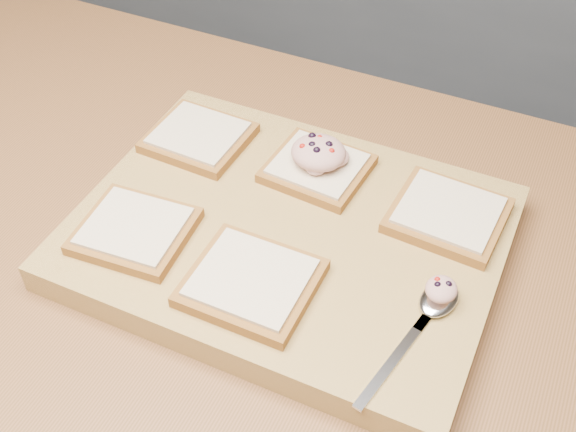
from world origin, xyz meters
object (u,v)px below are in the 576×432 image
tuna_salad_dollop (318,152)px  spoon (433,307)px  cutting_board (288,237)px  bread_far_center (318,168)px

tuna_salad_dollop → spoon: 0.23m
cutting_board → bread_far_center: bread_far_center is taller
bread_far_center → spoon: bearing=-37.4°
cutting_board → bread_far_center: (-0.01, 0.09, 0.03)m
bread_far_center → spoon: (0.18, -0.14, -0.00)m
tuna_salad_dollop → spoon: bearing=-37.6°
tuna_salad_dollop → spoon: (0.18, -0.14, -0.03)m
bread_far_center → tuna_salad_dollop: tuna_salad_dollop is taller
bread_far_center → tuna_salad_dollop: (-0.00, 0.00, 0.02)m
bread_far_center → spoon: 0.23m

